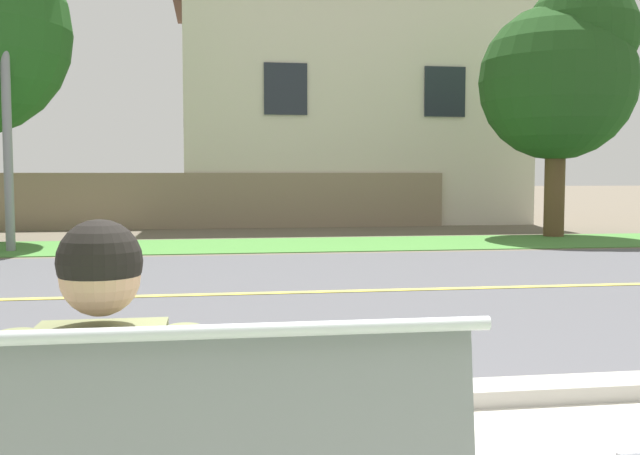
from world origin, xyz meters
TOP-DOWN VIEW (x-y plane):
  - ground_plane at (0.00, 8.00)m, footprint 140.00×140.00m
  - curb_edge at (0.00, 2.35)m, footprint 44.00×0.30m
  - street_asphalt at (0.00, 6.50)m, footprint 52.00×8.00m
  - road_centre_line at (0.00, 6.50)m, footprint 48.00×0.14m
  - far_verge_grass at (0.00, 12.14)m, footprint 48.00×2.80m
  - seated_person_olive at (-1.30, 0.34)m, footprint 0.52×0.68m
  - streetlamp at (-4.53, 11.95)m, footprint 0.24×2.10m
  - shade_tree_centre at (6.51, 13.08)m, footprint 3.35×3.35m
  - garden_wall at (-1.50, 16.79)m, footprint 13.00×0.36m
  - house_across_street at (2.99, 19.99)m, footprint 10.06×6.91m

SIDE VIEW (x-z plane):
  - ground_plane at x=0.00m, z-range 0.00..0.00m
  - street_asphalt at x=0.00m, z-range 0.00..0.01m
  - far_verge_grass at x=0.00m, z-range 0.00..0.02m
  - road_centre_line at x=0.00m, z-range 0.01..0.01m
  - curb_edge at x=0.00m, z-range 0.00..0.11m
  - seated_person_olive at x=-1.30m, z-range 0.05..1.30m
  - garden_wall at x=-1.50m, z-range 0.00..1.40m
  - house_across_street at x=2.99m, z-range 0.04..7.05m
  - shade_tree_centre at x=6.51m, z-range 0.82..6.34m
  - streetlamp at x=-4.53m, z-range 0.50..7.31m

